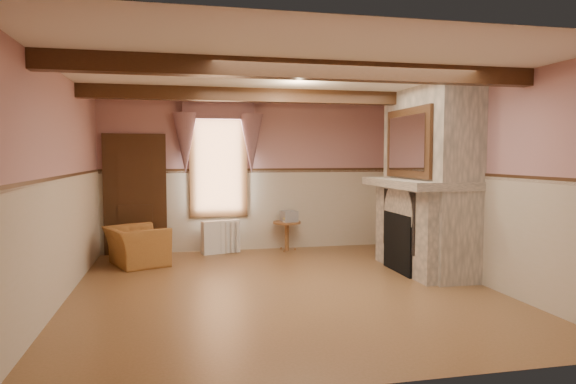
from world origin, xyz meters
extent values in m
cube|color=brown|center=(0.00, 0.00, 0.00)|extent=(5.50, 6.00, 0.01)
cube|color=silver|center=(0.00, 0.00, 2.80)|extent=(5.50, 6.00, 0.01)
cube|color=tan|center=(0.00, 3.00, 1.40)|extent=(5.50, 0.02, 2.80)
cube|color=tan|center=(0.00, -3.00, 1.40)|extent=(5.50, 0.02, 2.80)
cube|color=tan|center=(-2.75, 0.00, 1.40)|extent=(0.02, 6.00, 2.80)
cube|color=tan|center=(2.75, 0.00, 1.40)|extent=(0.02, 6.00, 2.80)
cube|color=black|center=(2.00, 0.60, 0.45)|extent=(0.20, 0.95, 0.90)
imported|color=#9E662D|center=(-2.02, 1.95, 0.31)|extent=(1.16, 1.22, 0.63)
cylinder|color=brown|center=(0.64, 2.70, 0.28)|extent=(0.54, 0.54, 0.55)
cube|color=#B7AD8C|center=(0.68, 2.70, 0.65)|extent=(0.31, 0.36, 0.20)
cube|color=white|center=(-0.59, 2.70, 0.30)|extent=(0.72, 0.38, 0.60)
imported|color=brown|center=(2.24, 0.76, 1.46)|extent=(0.33, 0.33, 0.08)
cube|color=black|center=(2.24, 1.40, 1.52)|extent=(0.14, 0.24, 0.20)
cylinder|color=gold|center=(2.24, 0.90, 1.56)|extent=(0.11, 0.11, 0.28)
cylinder|color=#AE2115|center=(2.24, 0.06, 1.50)|extent=(0.06, 0.06, 0.16)
cylinder|color=gold|center=(2.24, 0.43, 1.48)|extent=(0.06, 0.06, 0.12)
cube|color=gray|center=(2.42, 0.60, 1.40)|extent=(0.85, 2.00, 2.80)
cube|color=gray|center=(2.24, 0.60, 1.36)|extent=(1.05, 2.05, 0.12)
cube|color=silver|center=(2.06, 0.60, 1.97)|extent=(0.06, 1.44, 1.04)
cube|color=black|center=(-2.10, 2.94, 1.05)|extent=(1.10, 0.10, 2.10)
cube|color=white|center=(-0.60, 2.97, 1.65)|extent=(1.06, 0.08, 2.02)
cube|color=gray|center=(-0.60, 2.88, 2.25)|extent=(1.30, 0.14, 1.40)
cube|color=black|center=(0.00, -1.20, 2.70)|extent=(5.50, 0.18, 0.20)
cube|color=black|center=(0.00, 1.20, 2.70)|extent=(5.50, 0.18, 0.20)
camera|label=1|loc=(-1.37, -6.63, 1.77)|focal=32.00mm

